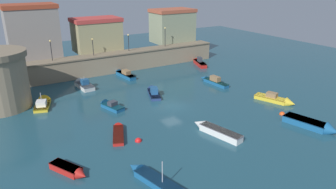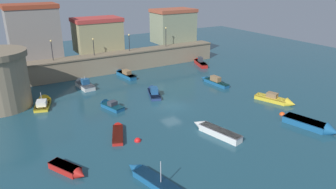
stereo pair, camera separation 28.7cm
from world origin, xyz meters
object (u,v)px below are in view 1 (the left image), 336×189
mooring_buoy_0 (138,141)px  moored_boat_4 (215,130)px  quay_lamp_2 (128,40)px  moored_boat_0 (43,103)px  moored_boat_12 (83,84)px  quay_lamp_3 (165,34)px  moored_boat_9 (109,105)px  moored_boat_8 (314,125)px  mooring_buoy_1 (282,114)px  moored_boat_5 (153,91)px  quay_lamp_0 (51,47)px  moored_boat_10 (70,170)px  moored_boat_3 (213,81)px  moored_boat_7 (124,74)px  moored_boat_2 (277,100)px  moored_boat_11 (153,179)px  moored_boat_1 (118,131)px  moored_boat_6 (199,62)px  quay_lamp_1 (93,44)px

mooring_buoy_0 → moored_boat_4: bearing=-19.8°
quay_lamp_2 → moored_boat_0: size_ratio=0.58×
quay_lamp_2 → moored_boat_12: bearing=-152.7°
moored_boat_0 → quay_lamp_3: bearing=-50.4°
quay_lamp_2 → moored_boat_4: size_ratio=0.48×
moored_boat_9 → mooring_buoy_0: moored_boat_9 is taller
moored_boat_8 → moored_boat_9: bearing=-148.3°
mooring_buoy_1 → moored_boat_4: bearing=177.9°
moored_boat_0 → moored_boat_5: 16.01m
moored_boat_0 → moored_boat_12: 8.57m
quay_lamp_0 → moored_boat_10: bearing=-100.0°
moored_boat_3 → moored_boat_5: moored_boat_3 is taller
moored_boat_9 → mooring_buoy_1: moored_boat_9 is taller
quay_lamp_0 → moored_boat_0: size_ratio=0.63×
moored_boat_3 → moored_boat_7: 16.28m
moored_boat_2 → moored_boat_11: size_ratio=0.83×
moored_boat_5 → moored_boat_11: 22.38m
moored_boat_0 → moored_boat_10: moored_boat_0 is taller
moored_boat_4 → quay_lamp_2: bearing=-18.4°
quay_lamp_2 → mooring_buoy_1: (8.02, -30.43, -5.78)m
moored_boat_3 → moored_boat_7: moored_boat_3 is taller
quay_lamp_2 → moored_boat_2: quay_lamp_2 is taller
moored_boat_1 → moored_boat_7: size_ratio=0.84×
moored_boat_5 → moored_boat_0: bearing=94.9°
quay_lamp_2 → moored_boat_11: quay_lamp_2 is taller
moored_boat_2 → mooring_buoy_1: bearing=-60.5°
moored_boat_4 → moored_boat_7: bearing=-12.7°
quay_lamp_3 → moored_boat_11: bearing=-122.3°
moored_boat_1 → moored_boat_4: size_ratio=0.82×
quay_lamp_3 → moored_boat_7: size_ratio=0.59×
moored_boat_0 → moored_boat_7: (15.25, 6.69, 0.12)m
moored_boat_4 → moored_boat_7: 26.16m
moored_boat_7 → moored_boat_11: bearing=154.7°
moored_boat_3 → moored_boat_10: 30.95m
mooring_buoy_0 → mooring_buoy_1: 19.71m
moored_boat_4 → quay_lamp_3: bearing=-33.1°
moored_boat_7 → moored_boat_9: moored_boat_7 is taller
quay_lamp_2 → moored_boat_10: size_ratio=0.76×
moored_boat_6 → moored_boat_12: (-24.80, -1.38, -0.04)m
moored_boat_2 → moored_boat_8: (-2.89, -8.02, 0.02)m
quay_lamp_0 → moored_boat_8: quay_lamp_0 is taller
moored_boat_1 → moored_boat_11: size_ratio=0.77×
quay_lamp_1 → moored_boat_8: size_ratio=0.47×
moored_boat_1 → mooring_buoy_1: size_ratio=7.25×
moored_boat_0 → mooring_buoy_1: 32.94m
mooring_buoy_1 → quay_lamp_0: bearing=126.2°
moored_boat_2 → moored_boat_4: moored_boat_2 is taller
moored_boat_3 → moored_boat_12: moored_boat_12 is taller
moored_boat_3 → moored_boat_4: moored_boat_3 is taller
quay_lamp_1 → moored_boat_3: quay_lamp_1 is taller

